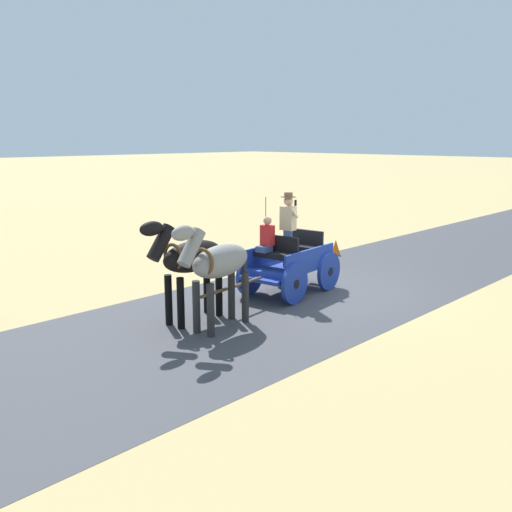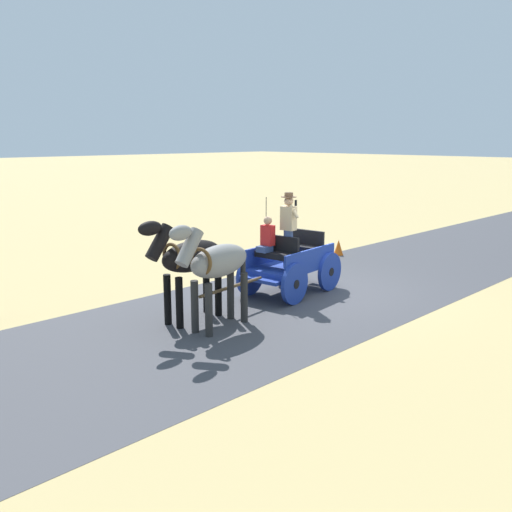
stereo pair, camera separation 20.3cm
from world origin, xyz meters
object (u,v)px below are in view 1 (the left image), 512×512
horse_drawn_carriage (288,261)px  horse_near_side (217,264)px  horse_off_side (189,259)px  traffic_cone (336,247)px

horse_drawn_carriage → horse_near_side: size_ratio=2.04×
horse_drawn_carriage → horse_off_side: horse_drawn_carriage is taller
horse_drawn_carriage → horse_off_side: bearing=89.5°
horse_near_side → traffic_cone: bearing=-70.8°
horse_near_side → horse_off_side: bearing=6.7°
horse_off_side → traffic_cone: size_ratio=4.42×
horse_near_side → traffic_cone: (2.63, -7.54, -1.07)m
horse_drawn_carriage → horse_near_side: 3.09m
horse_off_side → horse_drawn_carriage: bearing=-90.5°
horse_off_side → horse_near_side: bearing=-173.3°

